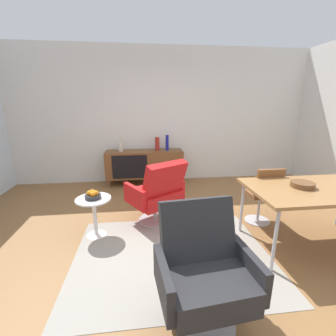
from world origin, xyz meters
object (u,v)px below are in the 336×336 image
Objects in this scene: vase_cobalt at (121,146)px; lounge_chair_red at (157,192)px; side_table_round at (95,213)px; fruit_bowl at (93,195)px; dining_chair_back_left at (263,193)px; armchair_black_shell at (204,267)px; vase_sculptural_dark at (167,143)px; vase_ceramic_small at (157,144)px; sideboard at (144,164)px; wooden_bowl_on_table at (303,185)px; dining_table at (318,191)px.

vase_cobalt is 0.32× the size of lounge_chair_red.
side_table_round is 2.60× the size of fruit_bowl.
vase_cobalt reaches higher than fruit_bowl.
armchair_black_shell reaches higher than dining_chair_back_left.
armchair_black_shell is (-1.23, -1.38, -0.00)m from dining_chair_back_left.
vase_ceramic_small is at bearing 180.00° from vase_sculptural_dark.
sideboard is at bearing 96.70° from armchair_black_shell.
vase_ceramic_small reaches higher than wooden_bowl_on_table.
wooden_bowl_on_table is (2.26, -2.44, -0.05)m from vase_cobalt.
armchair_black_shell is 1.82× the size of side_table_round.
vase_ceramic_small is 2.25m from side_table_round.
vase_sculptural_dark is (0.48, 0.00, 0.44)m from sideboard.
vase_sculptural_dark is at bearing 78.94° from lounge_chair_red.
fruit_bowl is at bearing -178.89° from dining_chair_back_left.
vase_ceramic_small is at bearing 63.98° from fruit_bowl.
vase_ceramic_small is at bearing 0.39° from sideboard.
armchair_black_shell is (0.86, -3.30, -0.35)m from vase_cobalt.
wooden_bowl_on_table is at bearing -58.42° from vase_ceramic_small.
dining_chair_back_left is (1.61, -1.92, 0.03)m from sideboard.
vase_sculptural_dark is at bearing 117.95° from wooden_bowl_on_table.
side_table_round is (-0.83, -0.25, -0.15)m from lounge_chair_red.
dining_table reaches higher than side_table_round.
vase_ceramic_small reaches higher than fruit_bowl.
vase_cobalt is 2.86m from dining_chair_back_left.
vase_ceramic_small is 1.39× the size of fruit_bowl.
sideboard is at bearing -0.23° from vase_cobalt.
wooden_bowl_on_table reaches higher than side_table_round.
vase_sculptural_dark reaches higher than sideboard.
vase_sculptural_dark is at bearing 59.34° from fruit_bowl.
vase_sculptural_dark is at bearing 0.00° from vase_ceramic_small.
sideboard is 4.97× the size of vase_sculptural_dark.
vase_sculptural_dark reaches higher than lounge_chair_red.
vase_cobalt is at bearing 180.00° from vase_ceramic_small.
armchair_black_shell is 1.71m from fruit_bowl.
dining_chair_back_left is 0.90× the size of lounge_chair_red.
dining_table reaches higher than sideboard.
dining_chair_back_left is (1.33, -1.92, -0.39)m from vase_ceramic_small.
sideboard is 1.72m from lounge_chair_red.
dining_table is 1.98m from lounge_chair_red.
lounge_chair_red reaches higher than side_table_round.
vase_sculptural_dark reaches higher than fruit_bowl.
armchair_black_shell is 4.73× the size of fruit_bowl.
armchair_black_shell is (-1.57, -0.82, -0.23)m from dining_table.
wooden_bowl_on_table is 2.52m from fruit_bowl.
dining_chair_back_left reaches higher than sideboard.
armchair_black_shell reaches higher than wooden_bowl_on_table.
side_table_round is at bearing -178.90° from dining_chair_back_left.
vase_sculptural_dark is 0.34× the size of lounge_chair_red.
dining_chair_back_left is 2.30m from fruit_bowl.
side_table_round is at bearing 128.63° from armchair_black_shell.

